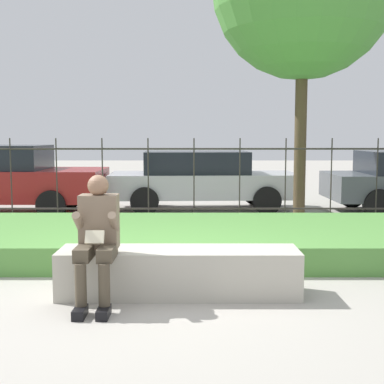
% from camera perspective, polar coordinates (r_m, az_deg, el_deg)
% --- Properties ---
extents(ground_plane, '(60.00, 60.00, 0.00)m').
position_cam_1_polar(ground_plane, '(5.77, -3.84, -10.89)').
color(ground_plane, '#A8A399').
extents(stone_bench, '(2.51, 0.59, 0.49)m').
position_cam_1_polar(stone_bench, '(5.69, -1.34, -8.79)').
color(stone_bench, '#B7B2A3').
rests_on(stone_bench, ground_plane).
extents(person_seated_reader, '(0.42, 0.73, 1.29)m').
position_cam_1_polar(person_seated_reader, '(5.34, -10.00, -4.46)').
color(person_seated_reader, black).
rests_on(person_seated_reader, ground_plane).
extents(grass_berm, '(10.43, 2.92, 0.35)m').
position_cam_1_polar(grass_berm, '(7.82, -2.77, -5.03)').
color(grass_berm, '#569342').
rests_on(grass_berm, ground_plane).
extents(iron_fence, '(8.43, 0.03, 1.63)m').
position_cam_1_polar(iron_fence, '(9.85, -2.18, 1.28)').
color(iron_fence, '#332D28').
rests_on(iron_fence, ground_plane).
extents(car_parked_center, '(4.24, 1.96, 1.32)m').
position_cam_1_polar(car_parked_center, '(12.04, 1.08, 1.42)').
color(car_parked_center, '#B7B7BC').
rests_on(car_parked_center, ground_plane).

